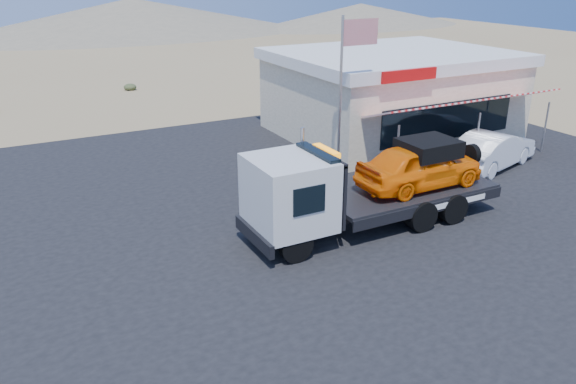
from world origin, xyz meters
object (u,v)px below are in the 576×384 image
Objects in this scene: jerky_store at (391,92)px; flagpole at (346,81)px; white_sedan at (493,149)px; tow_truck at (370,182)px.

flagpole is at bearing -141.21° from jerky_store.
jerky_store is at bearing -11.34° from white_sedan.
tow_truck is 11.00m from jerky_store.
tow_truck is at bearing -130.61° from jerky_store.
flagpole reaches higher than tow_truck.
white_sedan is 6.96m from flagpole.
jerky_store is at bearing 38.79° from flagpole.
white_sedan is at bearing 16.35° from tow_truck.
white_sedan is 0.75× the size of flagpole.
jerky_store is 7.36m from flagpole.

